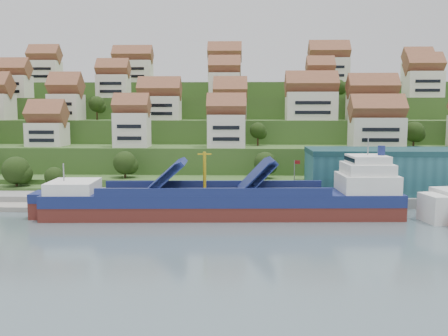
{
  "coord_description": "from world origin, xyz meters",
  "views": [
    {
      "loc": [
        6.54,
        -97.71,
        20.93
      ],
      "look_at": [
        2.58,
        14.0,
        8.0
      ],
      "focal_mm": 40.0,
      "sensor_mm": 36.0,
      "label": 1
    }
  ],
  "objects": [
    {
      "name": "ground",
      "position": [
        0.0,
        0.0,
        0.0
      ],
      "size": [
        300.0,
        300.0,
        0.0
      ],
      "primitive_type": "plane",
      "color": "slate",
      "rests_on": "ground"
    },
    {
      "name": "quay",
      "position": [
        20.0,
        15.0,
        1.1
      ],
      "size": [
        180.0,
        14.0,
        2.2
      ],
      "primitive_type": "cube",
      "color": "gray",
      "rests_on": "ground"
    },
    {
      "name": "hillside",
      "position": [
        0.0,
        103.55,
        10.66
      ],
      "size": [
        260.0,
        128.0,
        31.0
      ],
      "color": "#2D4C1E",
      "rests_on": "ground"
    },
    {
      "name": "hillside_village",
      "position": [
        -0.11,
        61.88,
        24.78
      ],
      "size": [
        154.6,
        62.74,
        28.88
      ],
      "color": "white",
      "rests_on": "ground"
    },
    {
      "name": "hillside_trees",
      "position": [
        -8.7,
        40.5,
        14.59
      ],
      "size": [
        142.04,
        62.53,
        28.86
      ],
      "color": "#213812",
      "rests_on": "ground"
    },
    {
      "name": "warehouse",
      "position": [
        52.0,
        17.0,
        7.2
      ],
      "size": [
        60.0,
        15.0,
        10.0
      ],
      "primitive_type": "cube",
      "color": "#265E68",
      "rests_on": "quay"
    },
    {
      "name": "flagpole",
      "position": [
        18.11,
        10.0,
        6.88
      ],
      "size": [
        1.28,
        0.16,
        8.0
      ],
      "color": "gray",
      "rests_on": "quay"
    },
    {
      "name": "cargo_ship",
      "position": [
        4.81,
        -0.65,
        2.99
      ],
      "size": [
        69.82,
        14.06,
        15.28
      ],
      "rotation": [
        0.0,
        0.0,
        0.05
      ],
      "color": "maroon",
      "rests_on": "ground"
    }
  ]
}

